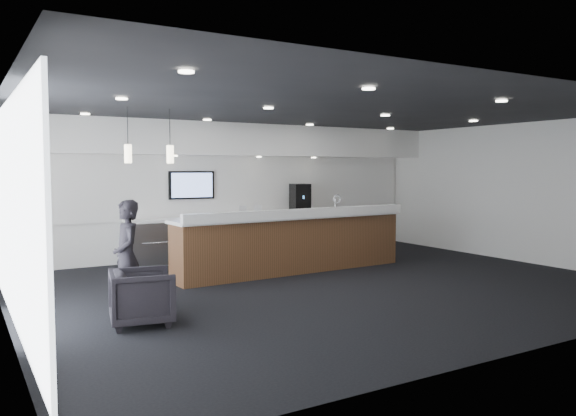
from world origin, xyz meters
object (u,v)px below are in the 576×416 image
armchair (142,297)px  lounge_guest (127,257)px  service_counter (293,242)px  coffee_machine (300,198)px

armchair → lounge_guest: bearing=12.6°
service_counter → armchair: service_counter is taller
coffee_machine → armchair: 6.83m
armchair → lounge_guest: 0.75m
coffee_machine → lounge_guest: 6.42m
coffee_machine → lounge_guest: bearing=-134.4°
service_counter → lounge_guest: lounge_guest is taller
coffee_machine → lounge_guest: size_ratio=0.44×
service_counter → armchair: 4.22m
lounge_guest → coffee_machine: bearing=128.3°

